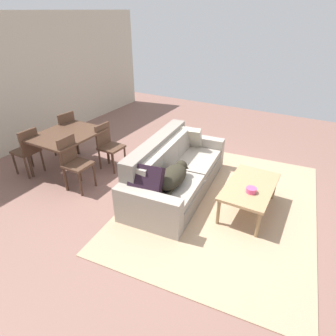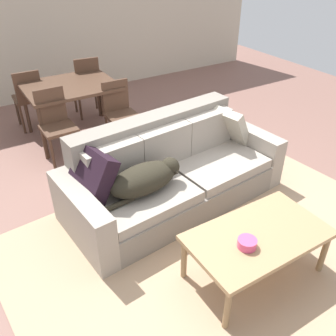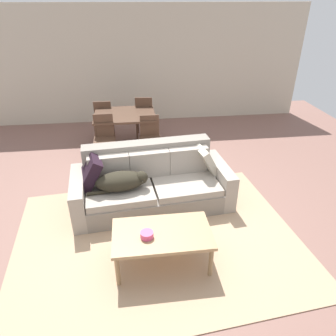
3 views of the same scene
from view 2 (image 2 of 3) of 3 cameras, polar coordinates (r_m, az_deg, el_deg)
ground_plane at (r=3.91m, az=3.47°, el=-6.32°), size 10.00×10.00×0.00m
back_partition at (r=6.79m, az=-17.14°, el=22.02°), size 8.00×0.12×2.70m
area_rug at (r=3.52m, az=8.26°, el=-11.91°), size 3.91×3.11×0.01m
couch at (r=3.86m, az=0.43°, el=-0.80°), size 2.40×1.21×0.89m
dog_on_left_cushion at (r=3.39m, az=-3.49°, el=-1.60°), size 0.85×0.41×0.27m
throw_pillow_by_left_arm at (r=3.36m, az=-11.96°, el=-1.15°), size 0.44×0.53×0.48m
throw_pillow_by_right_arm at (r=4.26m, az=9.51°, el=6.66°), size 0.39×0.51×0.45m
coffee_table at (r=3.05m, az=13.87°, el=-10.65°), size 1.14×0.66×0.46m
bowl_on_coffee_table at (r=2.87m, az=12.28°, el=-11.44°), size 0.15×0.15×0.07m
dining_table at (r=5.23m, az=-15.04°, el=11.77°), size 1.20×0.98×0.75m
dining_chair_near_left at (r=4.71m, az=-17.14°, el=6.87°), size 0.41×0.41×0.92m
dining_chair_near_right at (r=4.96m, az=-7.57°, el=8.94°), size 0.41×0.41×0.86m
dining_chair_far_left at (r=5.69m, az=-20.98°, el=10.45°), size 0.41×0.41×0.89m
dining_chair_far_right at (r=5.86m, az=-12.54°, el=12.63°), size 0.44×0.44×0.95m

